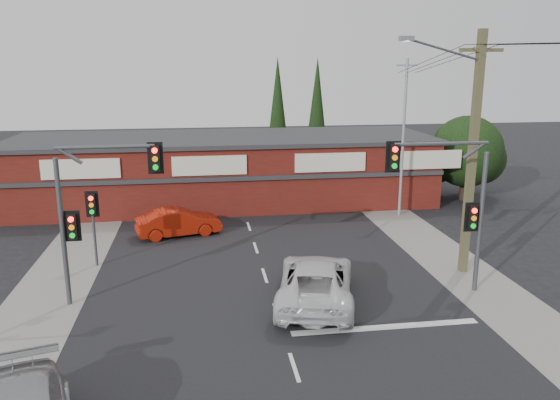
{
  "coord_description": "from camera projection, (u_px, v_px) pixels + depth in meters",
  "views": [
    {
      "loc": [
        -2.53,
        -17.66,
        8.66
      ],
      "look_at": [
        0.55,
        3.0,
        3.45
      ],
      "focal_mm": 35.0,
      "sensor_mm": 36.0,
      "label": 1
    }
  ],
  "objects": [
    {
      "name": "ground",
      "position": [
        277.0,
        315.0,
        19.4
      ],
      "size": [
        120.0,
        120.0,
        0.0
      ],
      "primitive_type": "plane",
      "color": "black",
      "rests_on": "ground"
    },
    {
      "name": "road_strip",
      "position": [
        261.0,
        265.0,
        24.2
      ],
      "size": [
        14.0,
        70.0,
        0.01
      ],
      "primitive_type": "cube",
      "color": "black",
      "rests_on": "ground"
    },
    {
      "name": "verge_left",
      "position": [
        61.0,
        275.0,
        22.98
      ],
      "size": [
        3.0,
        70.0,
        0.02
      ],
      "primitive_type": "cube",
      "color": "gray",
      "rests_on": "ground"
    },
    {
      "name": "verge_right",
      "position": [
        442.0,
        255.0,
        25.41
      ],
      "size": [
        3.0,
        70.0,
        0.02
      ],
      "primitive_type": "cube",
      "color": "gray",
      "rests_on": "ground"
    },
    {
      "name": "stop_line",
      "position": [
        386.0,
        327.0,
        18.46
      ],
      "size": [
        6.5,
        0.35,
        0.01
      ],
      "primitive_type": "cube",
      "color": "silver",
      "rests_on": "ground"
    },
    {
      "name": "white_suv",
      "position": [
        316.0,
        281.0,
        20.32
      ],
      "size": [
        4.03,
        6.33,
        1.63
      ],
      "primitive_type": "imported",
      "rotation": [
        0.0,
        0.0,
        2.9
      ],
      "color": "silver",
      "rests_on": "ground"
    },
    {
      "name": "red_sedan",
      "position": [
        179.0,
        222.0,
        28.21
      ],
      "size": [
        4.56,
        2.5,
        1.42
      ],
      "primitive_type": "imported",
      "rotation": [
        0.0,
        0.0,
        1.81
      ],
      "color": "#A51B0A",
      "rests_on": "ground"
    },
    {
      "name": "lane_dashes",
      "position": [
        260.0,
        261.0,
        24.7
      ],
      "size": [
        0.12,
        48.65,
        0.01
      ],
      "color": "silver",
      "rests_on": "ground"
    },
    {
      "name": "shop_building",
      "position": [
        224.0,
        169.0,
        35.04
      ],
      "size": [
        27.3,
        8.4,
        4.22
      ],
      "color": "#4E140F",
      "rests_on": "ground"
    },
    {
      "name": "tree_cluster",
      "position": [
        466.0,
        155.0,
        35.62
      ],
      "size": [
        5.9,
        5.1,
        5.5
      ],
      "color": "#2D2116",
      "rests_on": "ground"
    },
    {
      "name": "conifer_near",
      "position": [
        278.0,
        107.0,
        41.61
      ],
      "size": [
        1.8,
        1.8,
        9.25
      ],
      "color": "#2D2116",
      "rests_on": "ground"
    },
    {
      "name": "conifer_far",
      "position": [
        317.0,
        105.0,
        44.03
      ],
      "size": [
        1.8,
        1.8,
        9.25
      ],
      "color": "#2D2116",
      "rests_on": "ground"
    },
    {
      "name": "traffic_mast_left",
      "position": [
        91.0,
        201.0,
        19.46
      ],
      "size": [
        3.77,
        0.27,
        5.97
      ],
      "color": "#47494C",
      "rests_on": "ground"
    },
    {
      "name": "traffic_mast_right",
      "position": [
        455.0,
        194.0,
        20.39
      ],
      "size": [
        3.96,
        0.27,
        5.97
      ],
      "color": "#47494C",
      "rests_on": "ground"
    },
    {
      "name": "pedestal_signal",
      "position": [
        93.0,
        213.0,
        23.55
      ],
      "size": [
        0.55,
        0.27,
        3.38
      ],
      "color": "#47494C",
      "rests_on": "ground"
    },
    {
      "name": "utility_pole",
      "position": [
        470.0,
        147.0,
        22.16
      ],
      "size": [
        4.38,
        0.59,
        10.0
      ],
      "color": "brown",
      "rests_on": "ground"
    },
    {
      "name": "steel_pole",
      "position": [
        403.0,
        136.0,
        31.07
      ],
      "size": [
        1.2,
        0.16,
        9.0
      ],
      "color": "gray",
      "rests_on": "ground"
    }
  ]
}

